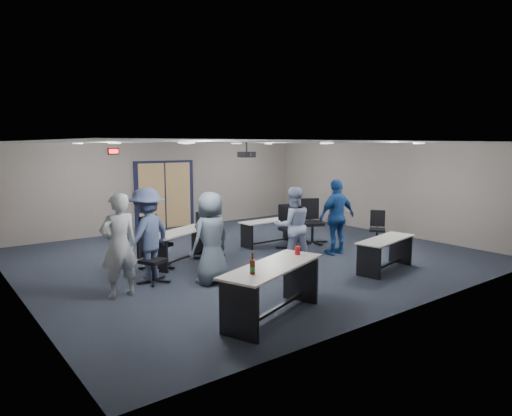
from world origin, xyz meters
TOP-DOWN VIEW (x-y plane):
  - floor at (0.00, 0.00)m, footprint 10.00×10.00m
  - back_wall at (0.00, 4.50)m, footprint 10.00×0.04m
  - front_wall at (0.00, -4.50)m, footprint 10.00×0.04m
  - left_wall at (-5.00, 0.00)m, footprint 0.04×9.00m
  - right_wall at (5.00, 0.00)m, footprint 0.04×9.00m
  - ceiling at (0.00, 0.00)m, footprint 10.00×9.00m
  - double_door at (0.00, 4.46)m, footprint 2.00×0.07m
  - exit_sign at (-1.60, 4.44)m, footprint 0.32×0.07m
  - ceiling_projector at (0.30, 0.50)m, footprint 0.35×0.32m
  - ceiling_can_lights at (0.00, 0.25)m, footprint 6.24×5.74m
  - table_front_left at (-2.07, -3.44)m, footprint 2.17×1.35m
  - table_front_right at (1.53, -2.79)m, footprint 1.76×0.88m
  - table_back_left at (-1.64, 0.36)m, footprint 1.89×1.29m
  - table_back_right at (1.12, 0.63)m, footprint 1.63×0.55m
  - chair_back_a at (-2.27, 0.24)m, footprint 0.91×0.91m
  - chair_back_b at (-0.93, 0.25)m, footprint 0.74×0.74m
  - chair_back_c at (1.23, -0.15)m, footprint 0.81×0.81m
  - chair_back_d at (2.14, 0.04)m, footprint 1.01×1.01m
  - chair_loose_left at (-2.76, -0.65)m, footprint 0.80×0.80m
  - chair_loose_right at (3.33, -1.17)m, footprint 0.81×0.81m
  - person_gray at (-3.56, -1.05)m, footprint 0.69×0.47m
  - person_plaid at (-1.88, -1.34)m, footprint 0.95×0.71m
  - person_lightblue at (0.31, -1.22)m, footprint 1.03×0.94m
  - person_navy at (1.78, -1.16)m, footprint 1.10×0.52m
  - person_back at (-2.78, -0.45)m, footprint 1.36×1.14m

SIDE VIEW (x-z plane):
  - floor at x=0.00m, z-range 0.00..0.00m
  - table_back_right at x=1.12m, z-range 0.12..0.78m
  - chair_loose_right at x=3.33m, z-range 0.00..0.92m
  - table_front_right at x=1.53m, z-range 0.12..0.81m
  - chair_loose_left at x=-2.76m, z-range 0.00..0.94m
  - table_back_left at x=-1.64m, z-range 0.13..0.87m
  - chair_back_b at x=-0.93m, z-range 0.00..1.10m
  - chair_back_a at x=-2.27m, z-range 0.00..1.13m
  - chair_back_c at x=1.23m, z-range 0.00..1.14m
  - table_front_left at x=-2.07m, z-range 0.01..1.15m
  - chair_back_d at x=2.14m, z-range 0.00..1.20m
  - person_lightblue at x=0.31m, z-range 0.00..1.72m
  - person_plaid at x=-1.88m, z-range 0.00..1.77m
  - person_gray at x=-3.56m, z-range 0.00..1.83m
  - person_navy at x=1.78m, z-range 0.00..1.83m
  - person_back at x=-2.78m, z-range 0.00..1.83m
  - double_door at x=0.00m, z-range -0.05..2.15m
  - back_wall at x=0.00m, z-range 0.00..2.70m
  - front_wall at x=0.00m, z-range 0.00..2.70m
  - left_wall at x=-5.00m, z-range 0.00..2.70m
  - right_wall at x=5.00m, z-range 0.00..2.70m
  - ceiling_projector at x=0.30m, z-range 2.22..2.59m
  - exit_sign at x=-1.60m, z-range 2.36..2.54m
  - ceiling_can_lights at x=0.00m, z-range 2.66..2.68m
  - ceiling at x=0.00m, z-range 2.68..2.72m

